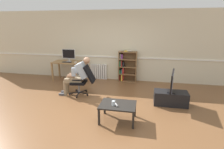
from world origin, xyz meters
name	(u,v)px	position (x,y,z in m)	size (l,w,h in m)	color
ground_plane	(100,108)	(0.00, 0.00, 0.00)	(18.00, 18.00, 0.00)	brown
back_wall	(117,46)	(0.00, 2.65, 1.35)	(12.00, 0.13, 2.70)	beige
computer_desk	(70,64)	(-1.82, 2.15, 0.65)	(1.30, 0.63, 0.76)	#9E7547
imac_monitor	(69,54)	(-1.87, 2.23, 1.03)	(0.53, 0.14, 0.48)	silver
keyboard	(67,62)	(-1.85, 2.01, 0.77)	(0.36, 0.12, 0.02)	black
computer_mouse	(76,62)	(-1.51, 2.03, 0.77)	(0.06, 0.10, 0.03)	white
bookshelf	(126,67)	(0.40, 2.44, 0.59)	(0.69, 0.29, 1.23)	brown
radiator	(99,72)	(-0.75, 2.54, 0.31)	(0.68, 0.08, 0.62)	white
office_chair	(84,79)	(-0.74, 0.79, 0.52)	(0.84, 0.62, 0.96)	black
person_seated	(78,75)	(-0.93, 0.77, 0.65)	(1.02, 0.42, 1.21)	#937F60
tv_stand	(171,98)	(1.86, 0.58, 0.19)	(0.90, 0.44, 0.38)	black
tv_screen	(172,81)	(1.86, 0.58, 0.68)	(0.25, 0.87, 0.56)	black
coffee_table	(118,106)	(0.57, -0.55, 0.36)	(0.81, 0.60, 0.41)	black
drinking_glass	(113,103)	(0.48, -0.63, 0.46)	(0.07, 0.07, 0.10)	silver
spare_remote	(116,105)	(0.54, -0.61, 0.42)	(0.04, 0.15, 0.02)	white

